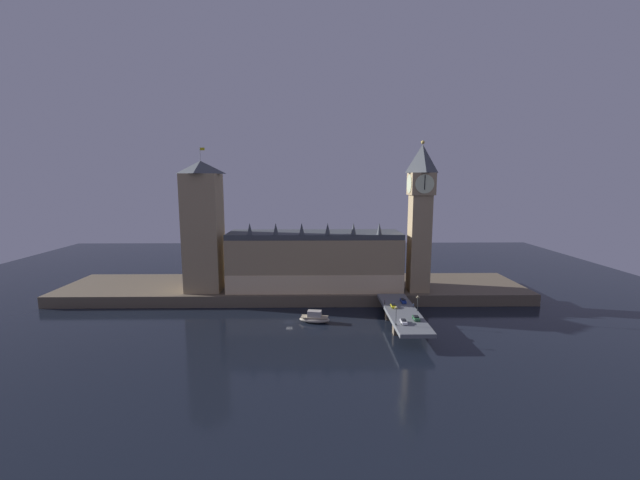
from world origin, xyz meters
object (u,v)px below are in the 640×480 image
(car_northbound_lead, at_px, (393,306))
(car_southbound_trail, at_px, (403,301))
(car_southbound_lead, at_px, (416,318))
(boat_upstream, at_px, (315,318))
(street_lamp_mid, at_px, (418,301))
(street_lamp_near, at_px, (396,313))
(pedestrian_mid_walk, at_px, (414,305))
(clock_tower, at_px, (420,213))
(victoria_tower, at_px, (203,226))
(car_northbound_trail, at_px, (404,322))
(pedestrian_far_rail, at_px, (385,302))

(car_northbound_lead, xyz_separation_m, car_southbound_trail, (5.23, 6.24, 0.11))
(car_southbound_lead, distance_m, boat_upstream, 39.16)
(car_southbound_lead, bearing_deg, street_lamp_mid, 72.79)
(car_southbound_trail, relative_size, street_lamp_near, 0.70)
(pedestrian_mid_walk, xyz_separation_m, boat_upstream, (-38.70, 0.38, -5.19))
(car_southbound_lead, bearing_deg, clock_tower, 74.67)
(street_lamp_near, bearing_deg, car_northbound_lead, 81.02)
(car_northbound_lead, bearing_deg, car_southbound_lead, -69.65)
(victoria_tower, height_order, car_northbound_trail, victoria_tower)
(street_lamp_mid, xyz_separation_m, boat_upstream, (-39.10, 4.62, -8.05))
(car_northbound_trail, bearing_deg, victoria_tower, 149.68)
(car_southbound_trail, bearing_deg, pedestrian_far_rail, -166.72)
(car_northbound_trail, height_order, pedestrian_mid_walk, pedestrian_mid_walk)
(street_lamp_mid, bearing_deg, boat_upstream, 173.27)
(clock_tower, distance_m, car_southbound_trail, 41.08)
(street_lamp_near, bearing_deg, pedestrian_mid_walk, 60.18)
(street_lamp_near, bearing_deg, car_northbound_trail, 28.33)
(boat_upstream, bearing_deg, car_southbound_trail, 9.42)
(victoria_tower, relative_size, street_lamp_mid, 10.79)
(car_northbound_lead, distance_m, car_southbound_lead, 15.04)
(pedestrian_mid_walk, xyz_separation_m, street_lamp_mid, (0.40, -4.23, 2.87))
(clock_tower, bearing_deg, pedestrian_far_rail, -130.57)
(car_northbound_trail, xyz_separation_m, street_lamp_mid, (8.25, 13.09, 3.07))
(car_northbound_lead, distance_m, car_northbound_trail, 17.46)
(car_northbound_trail, height_order, car_southbound_trail, car_southbound_trail)
(clock_tower, xyz_separation_m, car_southbound_lead, (-11.15, -40.67, -33.95))
(clock_tower, height_order, pedestrian_far_rail, clock_tower)
(street_lamp_mid, bearing_deg, car_southbound_trail, 105.88)
(clock_tower, bearing_deg, pedestrian_mid_walk, -107.72)
(car_southbound_trail, bearing_deg, pedestrian_mid_walk, -67.67)
(car_northbound_trail, bearing_deg, boat_upstream, 150.15)
(pedestrian_mid_walk, distance_m, street_lamp_mid, 5.13)
(victoria_tower, bearing_deg, car_northbound_trail, -30.32)
(car_southbound_lead, xyz_separation_m, street_lamp_mid, (3.02, 9.74, 3.04))
(car_southbound_trail, relative_size, street_lamp_mid, 0.79)
(clock_tower, relative_size, car_northbound_trail, 15.94)
(street_lamp_mid, bearing_deg, victoria_tower, 158.97)
(car_northbound_lead, xyz_separation_m, boat_upstream, (-30.86, 0.25, -4.93))
(car_northbound_trail, relative_size, boat_upstream, 0.34)
(car_southbound_trail, bearing_deg, street_lamp_mid, -74.12)
(pedestrian_far_rail, height_order, street_lamp_mid, street_lamp_mid)
(pedestrian_far_rail, bearing_deg, car_southbound_trail, 13.28)
(street_lamp_near, height_order, street_lamp_mid, street_lamp_near)
(car_southbound_lead, distance_m, street_lamp_mid, 10.64)
(pedestrian_mid_walk, bearing_deg, victoria_tower, 161.30)
(victoria_tower, relative_size, car_northbound_trail, 15.33)
(car_southbound_lead, height_order, boat_upstream, car_southbound_lead)
(car_southbound_trail, relative_size, pedestrian_far_rail, 2.54)
(clock_tower, bearing_deg, boat_upstream, -150.88)
(car_northbound_lead, relative_size, street_lamp_mid, 0.64)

